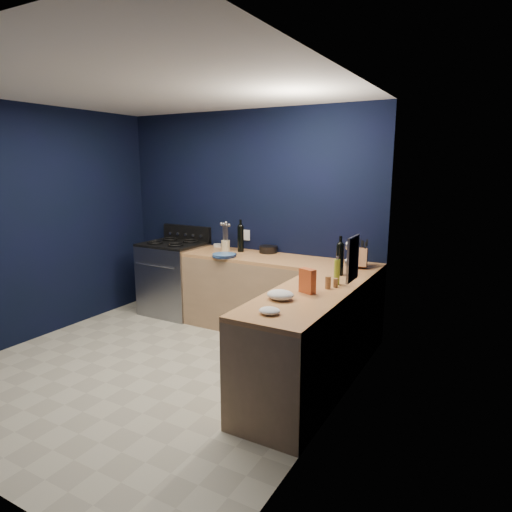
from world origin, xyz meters
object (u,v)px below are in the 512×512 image
Objects in this scene: utensil_crock at (226,246)px; knife_block at (362,258)px; gas_range at (174,279)px; plate_stack at (224,255)px; crouton_bag at (307,281)px.

knife_block is (1.72, -0.05, 0.03)m from utensil_crock.
gas_range is 0.92m from utensil_crock.
gas_range is 3.36× the size of plate_stack.
crouton_bag is at bearing -32.13° from plate_stack.
knife_block is 0.95× the size of crouton_bag.
plate_stack is 2.06× the size of utensil_crock.
crouton_bag is at bearing -36.87° from utensil_crock.
utensil_crock is (-0.18, 0.31, 0.05)m from plate_stack.
plate_stack is at bearing -13.15° from gas_range.
knife_block reaches higher than crouton_bag.
knife_block is 1.15m from crouton_bag.
gas_range is 4.71× the size of knife_block.
knife_block is at bearing -1.81° from utensil_crock.
gas_range is at bearing 168.60° from knife_block.
gas_range is at bearing 175.09° from crouton_bag.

